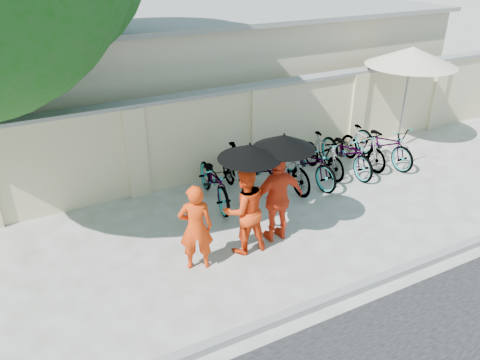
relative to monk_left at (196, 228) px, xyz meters
name	(u,v)px	position (x,y,z in m)	size (l,w,h in m)	color
ground	(245,255)	(0.89, -0.09, -0.79)	(80.00, 80.00, 0.00)	silver
kerb	(299,311)	(0.89, -1.79, -0.73)	(40.00, 0.16, 0.12)	gray
compound_wall	(219,135)	(1.89, 3.11, 0.21)	(20.00, 0.30, 2.00)	beige
building_behind	(194,70)	(2.89, 6.91, 0.81)	(14.00, 6.00, 3.20)	beige
monk_left	(196,228)	(0.00, 0.00, 0.00)	(0.57, 0.38, 1.57)	red
monk_center	(244,210)	(0.95, 0.07, 0.05)	(0.81, 0.63, 1.67)	#E83C0F
parasol_center	(250,151)	(1.00, -0.01, 1.18)	(1.07, 1.07, 1.14)	black
monk_right	(278,198)	(1.67, 0.11, 0.07)	(1.00, 0.42, 1.71)	red
parasol_right	(284,142)	(1.69, 0.03, 1.21)	(1.10, 1.10, 1.15)	black
patio_umbrella	(412,57)	(6.88, 2.32, 1.66)	(2.91, 2.91, 2.71)	gray
bike_0	(215,180)	(1.23, 1.93, -0.28)	(0.67, 1.92, 1.01)	gray
bike_1	(238,172)	(1.80, 1.95, -0.22)	(0.53, 1.88, 1.13)	gray
bike_2	(262,170)	(2.38, 1.92, -0.28)	(0.67, 1.92, 1.01)	gray
bike_3	(287,165)	(2.95, 1.79, -0.25)	(0.50, 1.78, 1.07)	gray
bike_4	(308,161)	(3.53, 1.80, -0.27)	(0.68, 1.95, 1.02)	gray
bike_5	(323,155)	(4.11, 1.98, -0.30)	(0.46, 1.63, 0.98)	gray
bike_6	(347,152)	(4.68, 1.82, -0.28)	(0.67, 1.93, 1.01)	gray
bike_7	(363,147)	(5.26, 1.91, -0.30)	(0.46, 1.63, 0.98)	gray
bike_8	(384,143)	(5.83, 1.81, -0.27)	(0.68, 1.95, 1.03)	gray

